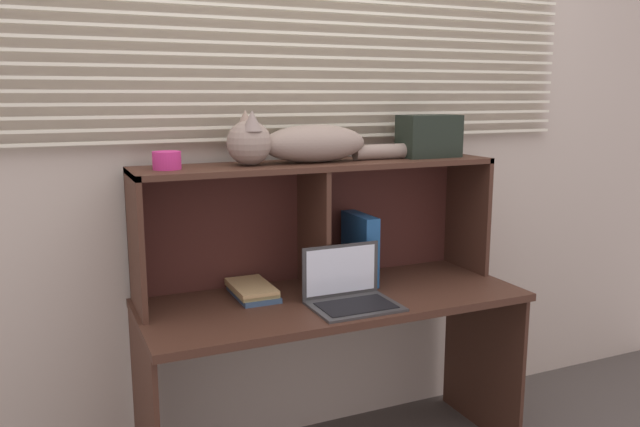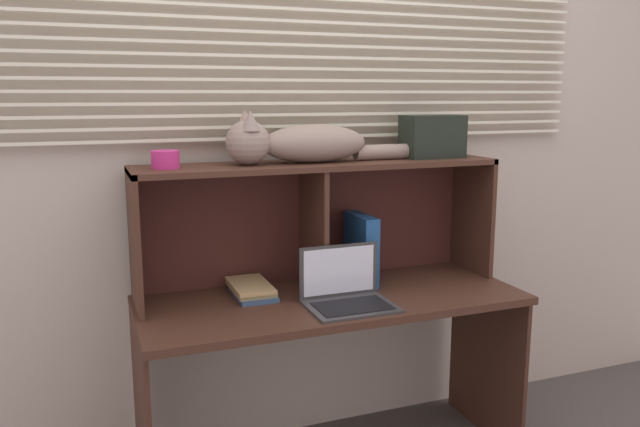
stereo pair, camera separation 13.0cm
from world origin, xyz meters
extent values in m
cube|color=#C0B5A3|center=(0.00, 0.55, 1.25)|extent=(4.40, 0.04, 2.50)
cube|color=silver|center=(0.00, 0.50, 1.32)|extent=(2.60, 0.02, 0.01)
cube|color=silver|center=(0.00, 0.50, 1.37)|extent=(2.60, 0.02, 0.01)
cube|color=silver|center=(0.00, 0.50, 1.41)|extent=(2.60, 0.02, 0.01)
cube|color=silver|center=(0.00, 0.50, 1.46)|extent=(2.60, 0.02, 0.01)
cube|color=silver|center=(0.00, 0.50, 1.50)|extent=(2.60, 0.02, 0.01)
cube|color=silver|center=(0.00, 0.50, 1.55)|extent=(2.60, 0.02, 0.01)
cube|color=silver|center=(0.00, 0.50, 1.60)|extent=(2.60, 0.02, 0.01)
cube|color=silver|center=(0.00, 0.50, 1.64)|extent=(2.60, 0.02, 0.01)
cube|color=silver|center=(0.00, 0.50, 1.69)|extent=(2.60, 0.02, 0.01)
cube|color=silver|center=(0.00, 0.50, 1.73)|extent=(2.60, 0.02, 0.01)
cube|color=silver|center=(0.00, 0.50, 1.78)|extent=(2.60, 0.02, 0.01)
cube|color=silver|center=(0.00, 0.50, 1.83)|extent=(2.60, 0.02, 0.01)
cube|color=#42271C|center=(0.00, 0.21, 0.70)|extent=(1.49, 0.60, 0.03)
cube|color=#42271C|center=(-0.74, 0.21, 0.34)|extent=(0.02, 0.54, 0.69)
cube|color=#42271C|center=(0.74, 0.21, 0.34)|extent=(0.02, 0.54, 0.69)
cube|color=#42271C|center=(0.00, 0.34, 1.22)|extent=(1.46, 0.31, 0.02)
cube|color=#42271C|center=(-0.72, 0.34, 0.97)|extent=(0.02, 0.31, 0.51)
cube|color=#42271C|center=(0.72, 0.34, 0.97)|extent=(0.02, 0.31, 0.51)
cube|color=#42271C|center=(-0.03, 0.34, 0.96)|extent=(0.02, 0.30, 0.49)
cube|color=#48231C|center=(0.00, 0.50, 0.97)|extent=(1.46, 0.01, 0.51)
ellipsoid|color=gray|center=(-0.02, 0.34, 1.30)|extent=(0.43, 0.18, 0.15)
sphere|color=gray|center=(-0.29, 0.34, 1.31)|extent=(0.17, 0.17, 0.17)
cone|color=gray|center=(-0.29, 0.30, 1.40)|extent=(0.08, 0.08, 0.08)
cone|color=gray|center=(-0.29, 0.39, 1.40)|extent=(0.08, 0.08, 0.08)
cylinder|color=gray|center=(0.28, 0.34, 1.26)|extent=(0.25, 0.06, 0.06)
cube|color=#373737|center=(0.01, 0.06, 0.72)|extent=(0.32, 0.25, 0.01)
cube|color=#373737|center=(0.01, 0.18, 0.83)|extent=(0.32, 0.01, 0.20)
cube|color=white|center=(0.01, 0.18, 0.83)|extent=(0.29, 0.00, 0.18)
cube|color=black|center=(0.01, 0.05, 0.73)|extent=(0.27, 0.17, 0.00)
cube|color=#1F518B|center=(0.18, 0.34, 0.86)|extent=(0.06, 0.23, 0.29)
cube|color=#365375|center=(-0.29, 0.34, 0.73)|extent=(0.15, 0.26, 0.02)
cube|color=tan|center=(-0.29, 0.35, 0.74)|extent=(0.15, 0.26, 0.02)
cube|color=tan|center=(-0.30, 0.34, 0.76)|extent=(0.15, 0.26, 0.01)
cylinder|color=#C92E7B|center=(-0.60, 0.34, 1.26)|extent=(0.10, 0.10, 0.06)
cube|color=black|center=(0.51, 0.34, 1.32)|extent=(0.25, 0.14, 0.18)
camera|label=1|loc=(-1.01, -1.94, 1.49)|focal=35.62mm
camera|label=2|loc=(-0.89, -1.99, 1.49)|focal=35.62mm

